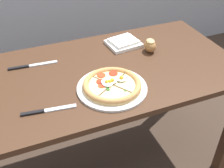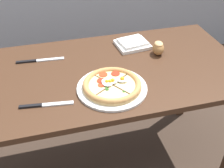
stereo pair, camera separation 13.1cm
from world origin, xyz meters
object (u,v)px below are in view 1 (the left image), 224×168
object	(u,v)px
dining_table	(97,87)
bread_piece_near	(150,45)
napkin_folded	(124,43)
pizza	(112,86)
knife_spare	(48,110)
knife_main	(32,65)

from	to	relation	value
dining_table	bread_piece_near	world-z (taller)	bread_piece_near
napkin_folded	bread_piece_near	xyz separation A→B (m)	(0.11, -0.12, 0.02)
pizza	napkin_folded	distance (m)	0.43
knife_spare	napkin_folded	bearing A→B (deg)	44.31
dining_table	knife_spare	bearing A→B (deg)	-144.31
dining_table	pizza	bearing A→B (deg)	-82.77
pizza	knife_spare	xyz separation A→B (m)	(-0.31, -0.04, -0.02)
dining_table	bread_piece_near	size ratio (longest dim) A/B	16.09
knife_spare	bread_piece_near	bearing A→B (deg)	30.83
pizza	napkin_folded	bearing A→B (deg)	58.84
pizza	knife_main	xyz separation A→B (m)	(-0.32, 0.34, -0.02)
napkin_folded	knife_spare	bearing A→B (deg)	-142.57
napkin_folded	knife_main	xyz separation A→B (m)	(-0.54, -0.03, -0.01)
bread_piece_near	knife_main	xyz separation A→B (m)	(-0.65, 0.10, -0.04)
pizza	knife_spare	world-z (taller)	pizza
dining_table	pizza	distance (m)	0.21
bread_piece_near	knife_spare	distance (m)	0.71
pizza	knife_main	world-z (taller)	pizza
napkin_folded	bread_piece_near	size ratio (longest dim) A/B	2.10
dining_table	knife_main	bearing A→B (deg)	149.59
dining_table	knife_spare	size ratio (longest dim) A/B	6.46
pizza	bread_piece_near	distance (m)	0.41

